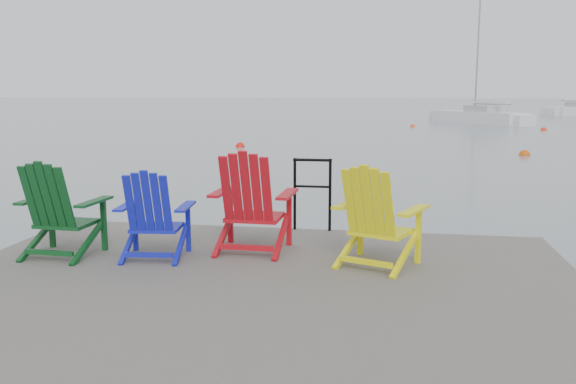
% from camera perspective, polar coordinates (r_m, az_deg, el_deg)
% --- Properties ---
extents(ground, '(400.00, 400.00, 0.00)m').
position_cam_1_polar(ground, '(5.54, -3.69, -14.19)').
color(ground, slate).
rests_on(ground, ground).
extents(dock, '(6.00, 5.00, 1.40)m').
position_cam_1_polar(dock, '(5.41, -3.73, -10.81)').
color(dock, '#312E2B').
rests_on(dock, ground).
extents(handrail, '(0.48, 0.04, 0.90)m').
position_cam_1_polar(handrail, '(7.54, 2.29, 0.45)').
color(handrail, black).
rests_on(handrail, dock).
extents(chair_green, '(0.83, 0.77, 1.01)m').
position_cam_1_polar(chair_green, '(6.75, -20.63, -1.50)').
color(chair_green, '#0B3D17').
rests_on(chair_green, dock).
extents(chair_blue, '(0.79, 0.74, 0.93)m').
position_cam_1_polar(chair_blue, '(6.41, -12.49, -2.05)').
color(chair_blue, '#1017AE').
rests_on(chair_blue, dock).
extents(chair_red, '(0.88, 0.82, 1.09)m').
position_cam_1_polar(chair_red, '(6.51, -3.44, -0.92)').
color(chair_red, '#AA0C15').
rests_on(chair_red, dock).
extents(chair_yellow, '(0.98, 0.93, 1.01)m').
position_cam_1_polar(chair_yellow, '(6.02, 8.27, -2.23)').
color(chair_yellow, yellow).
rests_on(chair_yellow, dock).
extents(sailboat_near, '(6.14, 7.67, 10.96)m').
position_cam_1_polar(sailboat_near, '(45.10, 17.41, 6.63)').
color(sailboat_near, silver).
rests_on(sailboat_near, ground).
extents(buoy_a, '(0.39, 0.39, 0.39)m').
position_cam_1_polar(buoy_a, '(22.85, 21.26, 3.21)').
color(buoy_a, '#C6480B').
rests_on(buoy_a, ground).
extents(buoy_b, '(0.37, 0.37, 0.37)m').
position_cam_1_polar(buoy_b, '(24.66, -4.50, 4.23)').
color(buoy_b, red).
rests_on(buoy_b, ground).
extents(buoy_c, '(0.35, 0.35, 0.35)m').
position_cam_1_polar(buoy_c, '(38.10, 22.80, 5.35)').
color(buoy_c, red).
rests_on(buoy_c, ground).
extents(buoy_d, '(0.32, 0.32, 0.32)m').
position_cam_1_polar(buoy_d, '(39.40, 11.58, 6.00)').
color(buoy_d, '#F73F0E').
rests_on(buoy_d, ground).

